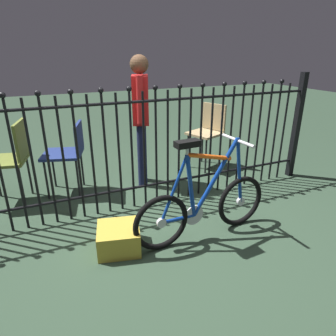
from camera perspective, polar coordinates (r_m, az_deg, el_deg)
ground_plane at (r=2.79m, az=-2.04°, el=-12.33°), size 20.00×20.00×0.00m
iron_fence at (r=2.98m, az=-7.34°, el=3.85°), size 4.30×0.07×1.32m
bicycle at (r=2.62m, az=6.81°, el=-6.95°), size 1.31×0.40×0.91m
chair_tan at (r=4.19m, az=7.72°, el=7.47°), size 0.52×0.51×0.87m
chair_olive at (r=3.51m, az=-27.63°, el=2.35°), size 0.51×0.51×0.89m
chair_navy at (r=3.53m, az=-18.35°, el=3.29°), size 0.52×0.52×0.81m
person_visitor at (r=3.52m, az=-5.21°, el=10.63°), size 0.27×0.45×1.51m
display_crate at (r=2.58m, az=-9.37°, el=-13.05°), size 0.41×0.41×0.20m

